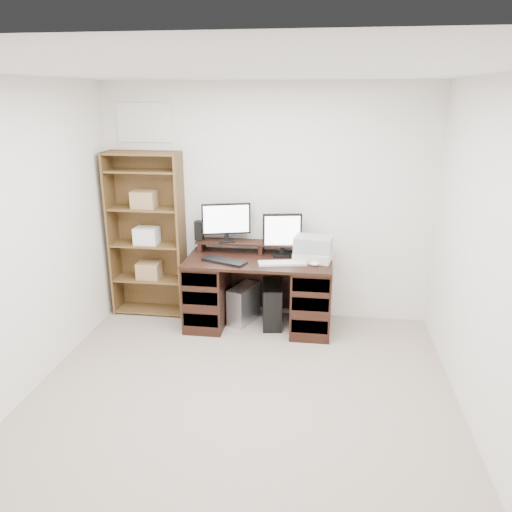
% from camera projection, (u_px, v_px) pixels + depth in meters
% --- Properties ---
extents(room, '(3.54, 4.04, 2.54)m').
position_uv_depth(room, '(232.00, 264.00, 3.42)').
color(room, tan).
rests_on(room, ground).
extents(desk, '(1.50, 0.70, 0.75)m').
position_uv_depth(desk, '(259.00, 291.00, 5.24)').
color(desk, black).
rests_on(desk, ground).
extents(riser_shelf, '(1.40, 0.22, 0.12)m').
position_uv_depth(riser_shelf, '(261.00, 244.00, 5.29)').
color(riser_shelf, black).
rests_on(riser_shelf, desk).
extents(monitor_wide, '(0.50, 0.19, 0.41)m').
position_uv_depth(monitor_wide, '(226.00, 220.00, 5.25)').
color(monitor_wide, black).
rests_on(monitor_wide, riser_shelf).
extents(monitor_small, '(0.41, 0.18, 0.45)m').
position_uv_depth(monitor_small, '(282.00, 233.00, 5.17)').
color(monitor_small, black).
rests_on(monitor_small, desk).
extents(speaker, '(0.09, 0.09, 0.21)m').
position_uv_depth(speaker, '(199.00, 230.00, 5.34)').
color(speaker, black).
rests_on(speaker, riser_shelf).
extents(keyboard_black, '(0.49, 0.32, 0.03)m').
position_uv_depth(keyboard_black, '(224.00, 261.00, 5.02)').
color(keyboard_black, black).
rests_on(keyboard_black, desk).
extents(keyboard_white, '(0.50, 0.24, 0.02)m').
position_uv_depth(keyboard_white, '(282.00, 263.00, 4.97)').
color(keyboard_white, silver).
rests_on(keyboard_white, desk).
extents(mouse, '(0.11, 0.09, 0.04)m').
position_uv_depth(mouse, '(315.00, 264.00, 4.92)').
color(mouse, white).
rests_on(mouse, desk).
extents(printer, '(0.41, 0.33, 0.09)m').
position_uv_depth(printer, '(313.00, 256.00, 5.07)').
color(printer, beige).
rests_on(printer, desk).
extents(basket, '(0.40, 0.30, 0.16)m').
position_uv_depth(basket, '(313.00, 244.00, 5.03)').
color(basket, '#A4AAAF').
rests_on(basket, printer).
extents(tower_silver, '(0.32, 0.45, 0.41)m').
position_uv_depth(tower_silver, '(244.00, 304.00, 5.38)').
color(tower_silver, '#B9BBC0').
rests_on(tower_silver, ground).
extents(tower_black, '(0.25, 0.48, 0.46)m').
position_uv_depth(tower_black, '(272.00, 304.00, 5.32)').
color(tower_black, black).
rests_on(tower_black, ground).
extents(bookshelf, '(0.80, 0.30, 1.80)m').
position_uv_depth(bookshelf, '(147.00, 233.00, 5.44)').
color(bookshelf, brown).
rests_on(bookshelf, ground).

